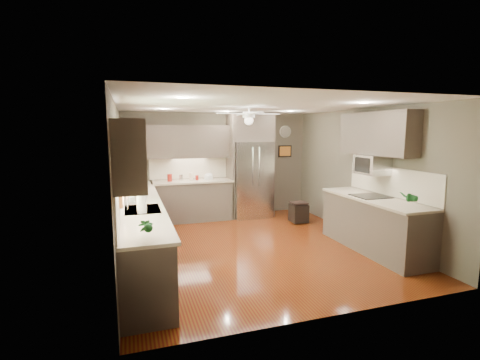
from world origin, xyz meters
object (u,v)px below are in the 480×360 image
microwave (372,165)px  paper_towel (142,203)px  canister_d (197,178)px  potted_plant_right (408,197)px  canister_c (191,176)px  potted_plant_left (146,226)px  soap_bottle (131,199)px  refrigerator (251,168)px  canister_a (170,178)px  canister_b (181,178)px  stool (299,212)px  bowl (209,178)px

microwave → paper_towel: size_ratio=1.66×
microwave → paper_towel: 3.99m
canister_d → microwave: bearing=-46.1°
canister_d → potted_plant_right: potted_plant_right is taller
canister_c → paper_towel: 3.20m
potted_plant_left → potted_plant_right: (3.84, 0.44, -0.00)m
soap_bottle → refrigerator: (2.79, 2.29, 0.15)m
soap_bottle → potted_plant_right: size_ratio=0.64×
canister_a → refrigerator: 1.93m
microwave → canister_a: bearing=139.9°
canister_a → potted_plant_right: potted_plant_right is taller
soap_bottle → potted_plant_left: 1.88m
canister_a → canister_b: bearing=10.7°
canister_a → refrigerator: size_ratio=0.07×
canister_d → microwave: microwave is taller
canister_c → potted_plant_right: (2.63, -3.78, 0.06)m
canister_a → paper_towel: size_ratio=0.52×
canister_c → canister_b: bearing=173.7°
canister_d → refrigerator: refrigerator is taller
canister_b → soap_bottle: bearing=-115.4°
stool → microwave: bearing=-74.7°
canister_a → canister_c: (0.49, 0.03, 0.01)m
canister_a → bowl: size_ratio=0.72×
canister_b → paper_towel: bearing=-108.2°
canister_b → refrigerator: refrigerator is taller
canister_a → canister_c: canister_c is taller
potted_plant_left → microwave: microwave is taller
canister_a → paper_towel: (-0.72, -2.94, 0.06)m
canister_c → canister_d: size_ratio=1.42×
canister_d → microwave: (2.63, -2.73, 0.48)m
soap_bottle → bowl: (1.76, 2.32, -0.06)m
canister_d → bowl: bearing=2.4°
potted_plant_left → paper_towel: 1.25m
canister_b → stool: 2.80m
canister_b → microwave: (2.99, -2.79, 0.47)m
canister_d → potted_plant_right: size_ratio=0.38×
canister_d → potted_plant_left: size_ratio=0.38×
canister_a → soap_bottle: (-0.86, -2.32, 0.01)m
canister_b → refrigerator: (1.66, -0.08, 0.18)m
bowl → refrigerator: size_ratio=0.10×
potted_plant_right → paper_towel: paper_towel is taller
microwave → potted_plant_right: bearing=-97.5°
microwave → potted_plant_left: bearing=-159.9°
refrigerator → microwave: size_ratio=4.45×
canister_a → canister_b: (0.26, 0.05, -0.01)m
potted_plant_left → bowl: (1.62, 4.20, -0.12)m
potted_plant_right → paper_towel: (-3.84, 0.81, -0.01)m
canister_a → paper_towel: paper_towel is taller
stool → canister_d: bearing=156.2°
canister_b → bowl: size_ratio=0.57×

